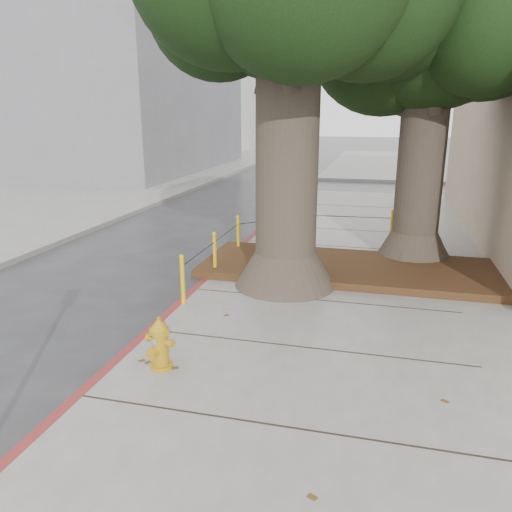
# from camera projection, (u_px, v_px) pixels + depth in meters

# --- Properties ---
(ground) EXTENTS (140.00, 140.00, 0.00)m
(ground) POSITION_uv_depth(u_px,v_px,m) (270.00, 352.00, 7.63)
(ground) COLOR #28282B
(ground) RESTS_ON ground
(sidewalk_far) EXTENTS (16.00, 20.00, 0.15)m
(sidewalk_far) POSITION_uv_depth(u_px,v_px,m) (452.00, 164.00, 34.11)
(sidewalk_far) COLOR slate
(sidewalk_far) RESTS_ON ground
(curb_red) EXTENTS (0.14, 26.00, 0.16)m
(curb_red) POSITION_uv_depth(u_px,v_px,m) (203.00, 284.00, 10.41)
(curb_red) COLOR maroon
(curb_red) RESTS_ON ground
(planter_bed) EXTENTS (6.40, 2.60, 0.16)m
(planter_bed) POSITION_uv_depth(u_px,v_px,m) (349.00, 268.00, 10.98)
(planter_bed) COLOR black
(planter_bed) RESTS_ON sidewalk_main
(building_far_grey) EXTENTS (12.00, 16.00, 12.00)m
(building_far_grey) POSITION_uv_depth(u_px,v_px,m) (108.00, 69.00, 29.99)
(building_far_grey) COLOR slate
(building_far_grey) RESTS_ON ground
(building_far_white) EXTENTS (12.00, 18.00, 15.00)m
(building_far_white) POSITION_uv_depth(u_px,v_px,m) (206.00, 72.00, 51.46)
(building_far_white) COLOR silver
(building_far_white) RESTS_ON ground
(tree_near) EXTENTS (4.50, 3.80, 7.68)m
(tree_near) POSITION_uv_depth(u_px,v_px,m) (309.00, 2.00, 8.75)
(tree_near) COLOR #4C3F33
(tree_near) RESTS_ON sidewalk_main
(tree_far) EXTENTS (4.50, 3.80, 7.17)m
(tree_far) POSITION_uv_depth(u_px,v_px,m) (448.00, 39.00, 10.56)
(tree_far) COLOR #4C3F33
(tree_far) RESTS_ON sidewalk_main
(bollard_ring) EXTENTS (3.79, 5.39, 0.95)m
(bollard_ring) POSITION_uv_depth(u_px,v_px,m) (275.00, 239.00, 11.72)
(bollard_ring) COLOR #E1B00C
(bollard_ring) RESTS_ON sidewalk_main
(fire_hydrant) EXTENTS (0.40, 0.39, 0.75)m
(fire_hydrant) POSITION_uv_depth(u_px,v_px,m) (160.00, 344.00, 6.77)
(fire_hydrant) COLOR #C28D13
(fire_hydrant) RESTS_ON sidewalk_main
(car_silver) EXTENTS (4.04, 1.84, 1.34)m
(car_silver) POSITION_uv_depth(u_px,v_px,m) (498.00, 177.00, 22.86)
(car_silver) COLOR #96969A
(car_silver) RESTS_ON ground
(car_dark) EXTENTS (1.97, 3.85, 1.07)m
(car_dark) POSITION_uv_depth(u_px,v_px,m) (171.00, 167.00, 27.94)
(car_dark) COLOR black
(car_dark) RESTS_ON ground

